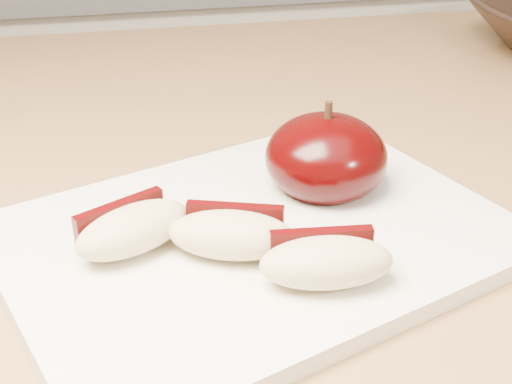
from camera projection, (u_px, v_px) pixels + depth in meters
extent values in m
cube|color=silver|center=(214.00, 200.00, 1.36)|extent=(2.40, 0.60, 0.90)
cube|color=olive|center=(331.00, 161.00, 0.56)|extent=(1.64, 0.64, 0.04)
cube|color=silver|center=(256.00, 238.00, 0.41)|extent=(0.33, 0.29, 0.01)
ellipsoid|color=black|center=(326.00, 157.00, 0.45)|extent=(0.08, 0.08, 0.05)
cylinder|color=black|center=(329.00, 111.00, 0.43)|extent=(0.00, 0.00, 0.01)
ellipsoid|color=tan|center=(134.00, 229.00, 0.39)|extent=(0.08, 0.06, 0.02)
cube|color=black|center=(120.00, 220.00, 0.40)|extent=(0.05, 0.03, 0.02)
ellipsoid|color=tan|center=(231.00, 235.00, 0.38)|extent=(0.08, 0.05, 0.02)
cube|color=black|center=(235.00, 222.00, 0.40)|extent=(0.05, 0.02, 0.02)
ellipsoid|color=tan|center=(326.00, 263.00, 0.36)|extent=(0.07, 0.04, 0.02)
cube|color=black|center=(321.00, 248.00, 0.37)|extent=(0.05, 0.01, 0.02)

